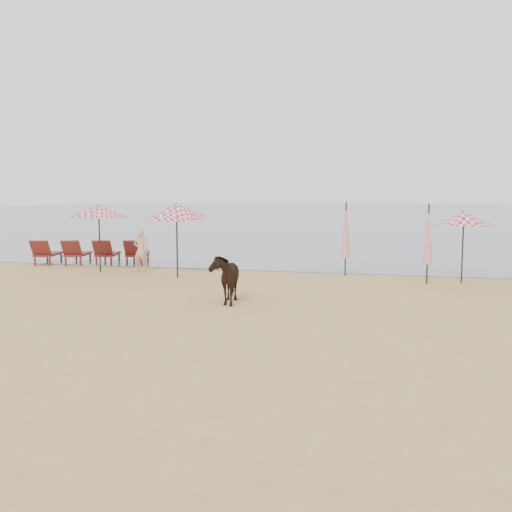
{
  "coord_description": "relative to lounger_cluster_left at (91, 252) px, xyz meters",
  "views": [
    {
      "loc": [
        3.56,
        -9.57,
        2.72
      ],
      "look_at": [
        0.0,
        5.0,
        1.1
      ],
      "focal_mm": 40.0,
      "sensor_mm": 36.0,
      "label": 1
    }
  ],
  "objects": [
    {
      "name": "umbrella_open_right",
      "position": [
        13.56,
        -1.55,
        1.53
      ],
      "size": [
        1.82,
        1.82,
        2.22
      ],
      "rotation": [
        0.0,
        0.0,
        -0.27
      ],
      "color": "black",
      "rests_on": "ground"
    },
    {
      "name": "umbrella_closed_right",
      "position": [
        12.51,
        -1.97,
        1.04
      ],
      "size": [
        0.3,
        0.3,
        2.45
      ],
      "rotation": [
        0.0,
        0.0,
        -0.05
      ],
      "color": "black",
      "rests_on": "ground"
    },
    {
      "name": "sea",
      "position": [
        7.96,
        69.58,
        -0.47
      ],
      "size": [
        160.0,
        140.0,
        0.06
      ],
      "primitive_type": "cube",
      "color": "#51606B",
      "rests_on": "ground"
    },
    {
      "name": "umbrella_closed_left",
      "position": [
        9.93,
        -0.85,
        1.07
      ],
      "size": [
        0.3,
        0.3,
        2.5
      ],
      "rotation": [
        0.0,
        0.0,
        -0.16
      ],
      "color": "black",
      "rests_on": "ground"
    },
    {
      "name": "umbrella_open_left_a",
      "position": [
        1.52,
        -2.05,
        1.68
      ],
      "size": [
        2.1,
        2.1,
        2.39
      ],
      "rotation": [
        0.0,
        0.0,
        -0.08
      ],
      "color": "black",
      "rests_on": "ground"
    },
    {
      "name": "umbrella_open_left_b",
      "position": [
        4.6,
        -2.55,
        1.73
      ],
      "size": [
        1.99,
        2.03,
        2.54
      ],
      "rotation": [
        0.0,
        0.0,
        0.39
      ],
      "color": "black",
      "rests_on": "ground"
    },
    {
      "name": "lounger_cluster_left",
      "position": [
        0.0,
        0.0,
        0.0
      ],
      "size": [
        4.54,
        2.79,
        0.67
      ],
      "rotation": [
        0.0,
        0.0,
        0.25
      ],
      "color": "maroon",
      "rests_on": "ground"
    },
    {
      "name": "beachgoer_left",
      "position": [
        2.8,
        -1.47,
        0.28
      ],
      "size": [
        0.57,
        0.39,
        1.5
      ],
      "primitive_type": "imported",
      "rotation": [
        0.0,
        0.0,
        3.2
      ],
      "color": "tan",
      "rests_on": "ground"
    },
    {
      "name": "ground",
      "position": [
        7.96,
        -10.42,
        -0.47
      ],
      "size": [
        120.0,
        120.0,
        0.0
      ],
      "primitive_type": "plane",
      "color": "tan",
      "rests_on": "ground"
    },
    {
      "name": "cow",
      "position": [
        7.4,
        -6.4,
        0.17
      ],
      "size": [
        1.01,
        1.63,
        1.28
      ],
      "primitive_type": "imported",
      "rotation": [
        0.0,
        0.0,
        0.22
      ],
      "color": "black",
      "rests_on": "ground"
    }
  ]
}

